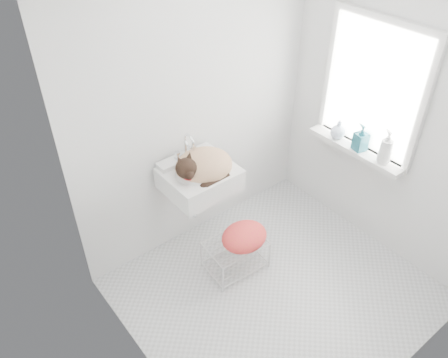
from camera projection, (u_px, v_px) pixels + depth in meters
floor at (276, 291)px, 3.60m from camera, size 2.20×2.00×0.02m
back_wall at (197, 103)px, 3.46m from camera, size 2.20×0.02×2.50m
right_wall at (394, 109)px, 3.38m from camera, size 0.02×2.00×2.50m
left_wall at (135, 240)px, 2.29m from camera, size 0.02×2.00×2.50m
window_glass at (374, 88)px, 3.44m from camera, size 0.01×0.80×1.00m
window_frame at (373, 89)px, 3.43m from camera, size 0.04×0.90×1.10m
windowsill at (355, 149)px, 3.72m from camera, size 0.16×0.88×0.04m
sink at (199, 170)px, 3.45m from camera, size 0.54×0.47×0.22m
faucet at (185, 144)px, 3.48m from camera, size 0.20×0.14×0.20m
cat at (202, 166)px, 3.42m from camera, size 0.51×0.45×0.29m
wire_rack at (235, 254)px, 3.71m from camera, size 0.49×0.36×0.28m
towel at (244, 241)px, 3.60m from camera, size 0.40×0.29×0.16m
bottle_a at (382, 162)px, 3.53m from camera, size 0.12×0.12×0.23m
bottle_b at (359, 149)px, 3.68m from camera, size 0.12×0.12×0.22m
bottle_c at (337, 138)px, 3.82m from camera, size 0.16×0.16×0.16m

